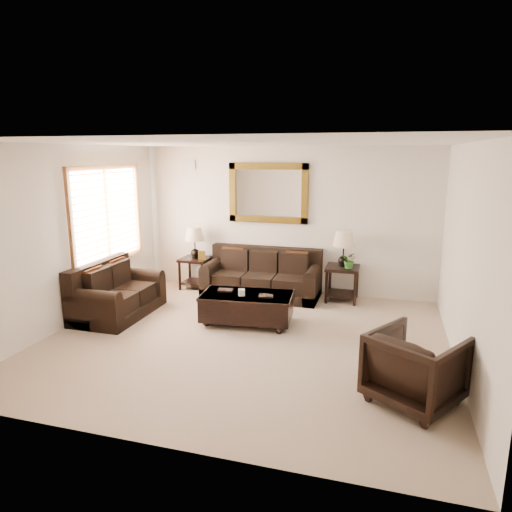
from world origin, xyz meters
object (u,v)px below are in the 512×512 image
(sofa, at_px, (262,279))
(coffee_table, at_px, (247,305))
(loveseat, at_px, (115,296))
(end_table_right, at_px, (343,256))
(end_table_left, at_px, (195,249))
(armchair, at_px, (416,365))

(sofa, relative_size, coffee_table, 1.45)
(loveseat, relative_size, end_table_right, 1.22)
(end_table_left, height_order, armchair, end_table_left)
(loveseat, bearing_deg, sofa, -50.10)
(loveseat, bearing_deg, end_table_right, -62.88)
(coffee_table, bearing_deg, end_table_left, 128.68)
(end_table_right, bearing_deg, armchair, -71.63)
(sofa, relative_size, end_table_right, 1.67)
(end_table_left, bearing_deg, sofa, -4.30)
(armchair, bearing_deg, sofa, -18.90)
(sofa, xyz_separation_m, coffee_table, (0.16, -1.46, -0.02))
(loveseat, xyz_separation_m, end_table_right, (3.45, 1.77, 0.50))
(armchair, bearing_deg, end_table_right, -39.15)
(loveseat, bearing_deg, armchair, -108.14)
(coffee_table, height_order, armchair, armchair)
(loveseat, relative_size, end_table_left, 1.29)
(sofa, bearing_deg, end_table_right, 3.57)
(end_table_left, xyz_separation_m, end_table_right, (2.82, -0.01, 0.04))
(coffee_table, xyz_separation_m, armchair, (2.37, -1.70, 0.13))
(sofa, bearing_deg, end_table_left, 175.70)
(sofa, xyz_separation_m, armchair, (2.52, -3.16, 0.11))
(loveseat, relative_size, armchair, 1.80)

